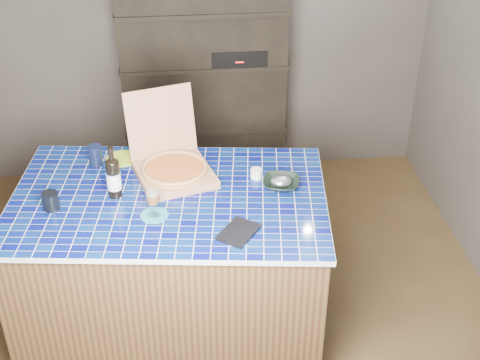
{
  "coord_description": "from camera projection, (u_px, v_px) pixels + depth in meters",
  "views": [
    {
      "loc": [
        -0.19,
        -3.12,
        2.95
      ],
      "look_at": [
        0.12,
        0.0,
        0.96
      ],
      "focal_mm": 50.0,
      "sensor_mm": 36.0,
      "label": 1
    }
  ],
  "objects": [
    {
      "name": "wine_glass",
      "position": [
        153.0,
        197.0,
        3.4
      ],
      "size": [
        0.07,
        0.07,
        0.16
      ],
      "color": "white",
      "rests_on": "teal_trivet"
    },
    {
      "name": "mead_bottle",
      "position": [
        114.0,
        177.0,
        3.56
      ],
      "size": [
        0.08,
        0.08,
        0.3
      ],
      "color": "black",
      "rests_on": "kitchen_island"
    },
    {
      "name": "kitchen_island",
      "position": [
        173.0,
        263.0,
        3.87
      ],
      "size": [
        1.82,
        1.28,
        0.94
      ],
      "rotation": [
        0.0,
        0.0,
        -0.12
      ],
      "color": "#4E391E",
      "rests_on": "floor"
    },
    {
      "name": "shelving_unit",
      "position": [
        204.0,
        79.0,
        5.02
      ],
      "size": [
        1.2,
        0.41,
        1.8
      ],
      "color": "black",
      "rests_on": "floor"
    },
    {
      "name": "bowl",
      "position": [
        281.0,
        183.0,
        3.68
      ],
      "size": [
        0.25,
        0.25,
        0.05
      ],
      "primitive_type": "imported",
      "rotation": [
        0.0,
        0.0,
        -0.27
      ],
      "color": "black",
      "rests_on": "kitchen_island"
    },
    {
      "name": "navy_cup",
      "position": [
        95.0,
        155.0,
        3.87
      ],
      "size": [
        0.08,
        0.08,
        0.12
      ],
      "primitive_type": "cylinder",
      "color": "black",
      "rests_on": "kitchen_island"
    },
    {
      "name": "room",
      "position": [
        218.0,
        135.0,
        3.55
      ],
      "size": [
        3.5,
        3.5,
        3.5
      ],
      "color": "brown",
      "rests_on": "ground"
    },
    {
      "name": "white_jar",
      "position": [
        256.0,
        173.0,
        3.76
      ],
      "size": [
        0.06,
        0.06,
        0.06
      ],
      "primitive_type": "cylinder",
      "color": "silver",
      "rests_on": "kitchen_island"
    },
    {
      "name": "dvd_case",
      "position": [
        239.0,
        232.0,
        3.33
      ],
      "size": [
        0.24,
        0.26,
        0.02
      ],
      "primitive_type": "cube",
      "rotation": [
        0.0,
        0.0,
        -0.62
      ],
      "color": "black",
      "rests_on": "kitchen_island"
    },
    {
      "name": "foil_contents",
      "position": [
        281.0,
        181.0,
        3.67
      ],
      "size": [
        0.12,
        0.1,
        0.05
      ],
      "primitive_type": "ellipsoid",
      "color": "silver",
      "rests_on": "bowl"
    },
    {
      "name": "green_trivet",
      "position": [
        122.0,
        158.0,
        3.95
      ],
      "size": [
        0.19,
        0.19,
        0.01
      ],
      "primitive_type": "cylinder",
      "color": "#A0C42A",
      "rests_on": "kitchen_island"
    },
    {
      "name": "tumbler",
      "position": [
        51.0,
        201.0,
        3.49
      ],
      "size": [
        0.09,
        0.09,
        0.1
      ],
      "primitive_type": "cylinder",
      "color": "black",
      "rests_on": "kitchen_island"
    },
    {
      "name": "pizza_box",
      "position": [
        173.0,
        166.0,
        3.76
      ],
      "size": [
        0.52,
        0.58,
        0.44
      ],
      "rotation": [
        0.0,
        0.0,
        0.28
      ],
      "color": "#9C7250",
      "rests_on": "kitchen_island"
    },
    {
      "name": "teal_trivet",
      "position": [
        154.0,
        215.0,
        3.46
      ],
      "size": [
        0.15,
        0.15,
        0.01
      ],
      "primitive_type": "cylinder",
      "color": "teal",
      "rests_on": "kitchen_island"
    }
  ]
}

